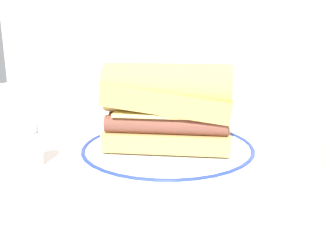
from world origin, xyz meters
TOP-DOWN VIEW (x-y plane):
  - ground_plane at (0.00, 0.00)m, footprint 1.50×1.50m
  - plate at (-0.02, -0.01)m, footprint 0.27×0.27m
  - sausage_sandwich at (-0.02, -0.01)m, footprint 0.20×0.15m
  - salt_shaker at (-0.16, -0.14)m, footprint 0.03×0.03m

SIDE VIEW (x-z plane):
  - ground_plane at x=0.00m, z-range 0.00..0.00m
  - plate at x=-0.02m, z-range 0.00..0.02m
  - salt_shaker at x=-0.16m, z-range 0.00..0.07m
  - sausage_sandwich at x=-0.02m, z-range 0.02..0.14m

